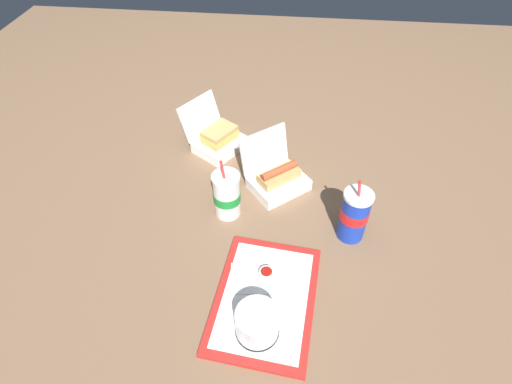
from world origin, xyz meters
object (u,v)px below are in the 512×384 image
at_px(soda_cup_right, 227,195).
at_px(soda_cup_front, 354,215).
at_px(ketchup_cup, 266,274).
at_px(food_tray, 265,299).
at_px(cake_container, 257,323).
at_px(clamshell_sandwich_corner, 218,138).
at_px(plastic_fork, 301,272).
at_px(clamshell_hotdog_front, 277,177).

xyz_separation_m(soda_cup_right, soda_cup_front, (0.05, 0.38, 0.01)).
bearing_deg(ketchup_cup, soda_cup_front, 128.12).
distance_m(food_tray, soda_cup_right, 0.34).
height_order(cake_container, clamshell_sandwich_corner, clamshell_sandwich_corner).
bearing_deg(plastic_fork, clamshell_sandwich_corner, -156.63).
distance_m(clamshell_hotdog_front, soda_cup_right, 0.20).
bearing_deg(food_tray, plastic_fork, 133.72).
bearing_deg(soda_cup_right, clamshell_sandwich_corner, -164.65).
bearing_deg(clamshell_sandwich_corner, cake_container, 17.40).
bearing_deg(soda_cup_front, cake_container, -35.52).
xyz_separation_m(food_tray, ketchup_cup, (-0.06, -0.00, 0.02)).
bearing_deg(ketchup_cup, plastic_fork, 104.39).
relative_size(cake_container, clamshell_hotdog_front, 0.44).
bearing_deg(ketchup_cup, cake_container, -2.92).
relative_size(clamshell_hotdog_front, clamshell_sandwich_corner, 0.99).
xyz_separation_m(plastic_fork, soda_cup_right, (-0.21, -0.24, 0.06)).
bearing_deg(clamshell_sandwich_corner, ketchup_cup, 22.60).
distance_m(plastic_fork, clamshell_hotdog_front, 0.36).
bearing_deg(soda_cup_right, soda_cup_front, 82.49).
xyz_separation_m(cake_container, soda_cup_right, (-0.40, -0.14, 0.03)).
distance_m(soda_cup_right, soda_cup_front, 0.39).
bearing_deg(soda_cup_front, food_tray, -43.13).
relative_size(food_tray, soda_cup_right, 1.81).
xyz_separation_m(clamshell_hotdog_front, clamshell_sandwich_corner, (-0.19, -0.24, 0.00)).
bearing_deg(food_tray, cake_container, -6.52).
bearing_deg(ketchup_cup, soda_cup_right, -148.66).
height_order(ketchup_cup, soda_cup_front, soda_cup_front).
distance_m(ketchup_cup, plastic_fork, 0.10).
height_order(food_tray, cake_container, cake_container).
relative_size(plastic_fork, clamshell_sandwich_corner, 0.43).
relative_size(ketchup_cup, clamshell_hotdog_front, 0.16).
height_order(cake_container, soda_cup_right, soda_cup_right).
bearing_deg(food_tray, soda_cup_front, 136.87).
relative_size(cake_container, soda_cup_right, 0.51).
distance_m(cake_container, clamshell_sandwich_corner, 0.75).
bearing_deg(clamshell_sandwich_corner, clamshell_hotdog_front, 51.65).
bearing_deg(cake_container, soda_cup_front, 144.48).
xyz_separation_m(food_tray, clamshell_sandwich_corner, (-0.63, -0.24, 0.04)).
height_order(ketchup_cup, clamshell_sandwich_corner, clamshell_sandwich_corner).
bearing_deg(cake_container, clamshell_sandwich_corner, -162.60).
relative_size(clamshell_sandwich_corner, soda_cup_front, 1.09).
bearing_deg(soda_cup_right, ketchup_cup, 31.34).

